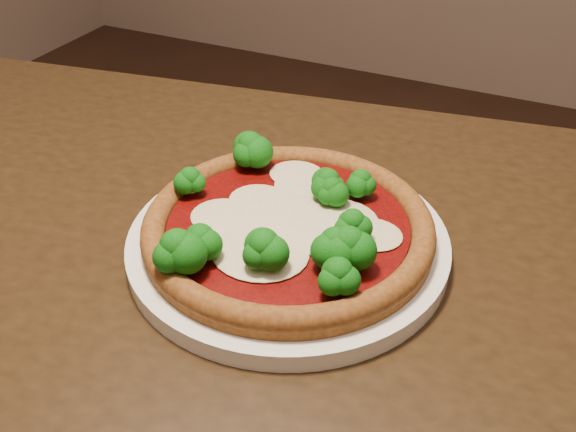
% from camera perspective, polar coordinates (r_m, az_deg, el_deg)
% --- Properties ---
extents(dining_table, '(1.21, 0.94, 0.75)m').
position_cam_1_polar(dining_table, '(0.67, -7.85, -11.52)').
color(dining_table, black).
rests_on(dining_table, floor).
extents(plate, '(0.30, 0.30, 0.02)m').
position_cam_1_polar(plate, '(0.61, -0.00, -2.36)').
color(plate, white).
rests_on(plate, dining_table).
extents(pizza, '(0.27, 0.27, 0.06)m').
position_cam_1_polar(pizza, '(0.59, -0.03, -0.76)').
color(pizza, brown).
rests_on(pizza, plate).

